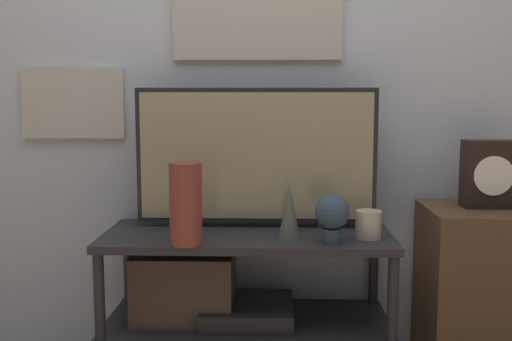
# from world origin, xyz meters

# --- Properties ---
(wall_back) EXTENTS (6.40, 0.08, 2.70)m
(wall_back) POSITION_xyz_m (0.00, 0.58, 1.36)
(wall_back) COLOR #B2BCC6
(wall_back) RESTS_ON ground_plane
(media_console) EXTENTS (1.12, 0.49, 0.59)m
(media_console) POSITION_xyz_m (-0.10, 0.28, 0.37)
(media_console) COLOR #232326
(media_console) RESTS_ON ground_plane
(television) EXTENTS (0.97, 0.05, 0.56)m
(television) POSITION_xyz_m (0.03, 0.39, 0.89)
(television) COLOR black
(television) RESTS_ON media_console
(vase_slim_bronze) EXTENTS (0.08, 0.08, 0.20)m
(vase_slim_bronze) POSITION_xyz_m (0.16, 0.22, 0.70)
(vase_slim_bronze) COLOR #4C5647
(vase_slim_bronze) RESTS_ON media_console
(vase_tall_ceramic) EXTENTS (0.12, 0.12, 0.30)m
(vase_tall_ceramic) POSITION_xyz_m (-0.21, 0.09, 0.74)
(vase_tall_ceramic) COLOR brown
(vase_tall_ceramic) RESTS_ON media_console
(candle_jar) EXTENTS (0.10, 0.10, 0.11)m
(candle_jar) POSITION_xyz_m (0.46, 0.21, 0.65)
(candle_jar) COLOR #C1B29E
(candle_jar) RESTS_ON media_console
(decorative_bust) EXTENTS (0.13, 0.13, 0.18)m
(decorative_bust) POSITION_xyz_m (0.32, 0.13, 0.70)
(decorative_bust) COLOR #2D4251
(decorative_bust) RESTS_ON media_console
(side_table) EXTENTS (0.43, 0.41, 0.69)m
(side_table) POSITION_xyz_m (0.92, 0.32, 0.34)
(side_table) COLOR #513823
(side_table) RESTS_ON ground_plane
(mantel_clock) EXTENTS (0.20, 0.11, 0.27)m
(mantel_clock) POSITION_xyz_m (0.95, 0.34, 0.82)
(mantel_clock) COLOR black
(mantel_clock) RESTS_ON side_table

